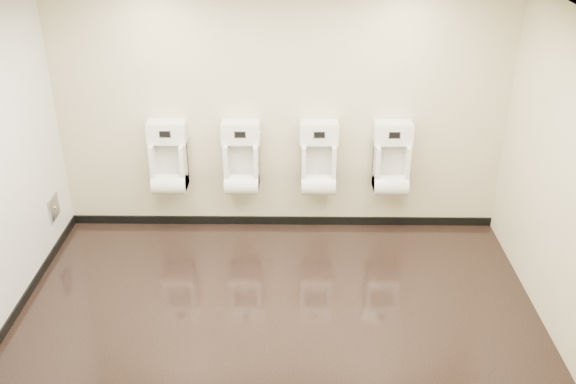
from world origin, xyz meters
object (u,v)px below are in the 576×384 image
Objects in this scene: urinal_0 at (169,163)px; urinal_3 at (391,164)px; urinal_2 at (318,164)px; access_panel at (54,208)px; urinal_1 at (242,163)px.

urinal_0 is 2.50m from urinal_3.
urinal_2 is at bearing 180.00° from urinal_3.
urinal_2 is 0.82m from urinal_3.
access_panel is at bearing -172.06° from urinal_2.
urinal_0 and urinal_2 have the same top height.
access_panel is 2.95m from urinal_2.
urinal_2 is (2.90, 0.41, 0.36)m from access_panel.
urinal_3 is (1.68, 0.00, 0.00)m from urinal_1.
access_panel is at bearing -168.77° from urinal_1.
urinal_0 reaches higher than access_panel.
urinal_3 is at bearing 0.00° from urinal_0.
urinal_0 is 0.82m from urinal_1.
urinal_3 is (2.50, 0.00, 0.00)m from urinal_0.
urinal_2 and urinal_3 have the same top height.
urinal_2 is (0.86, 0.00, 0.00)m from urinal_1.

